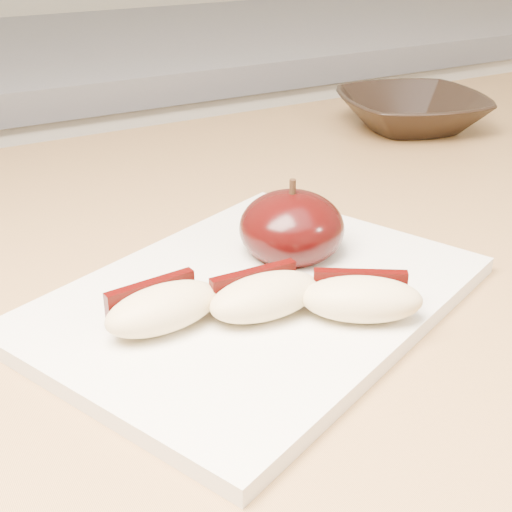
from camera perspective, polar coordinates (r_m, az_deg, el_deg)
cutting_board at (r=0.46m, az=0.00°, el=-3.40°), size 0.34×0.30×0.01m
apple_half at (r=0.50m, az=2.87°, el=2.26°), size 0.10×0.10×0.06m
apple_wedge_a at (r=0.42m, az=-7.55°, el=-4.09°), size 0.08×0.04×0.03m
apple_wedge_b at (r=0.43m, az=0.64°, el=-3.17°), size 0.07×0.04×0.03m
apple_wedge_c at (r=0.43m, az=8.43°, el=-3.33°), size 0.08×0.07×0.03m
bowl at (r=0.85m, az=12.32°, el=11.25°), size 0.20×0.20×0.04m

